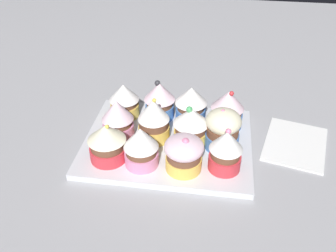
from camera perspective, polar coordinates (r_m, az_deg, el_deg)
name	(u,v)px	position (r cm, az deg, el deg)	size (l,w,h in cm)	color
ground_plane	(168,151)	(68.84, 0.00, -3.85)	(180.00, 180.00, 3.00)	#9E9EA3
baking_tray	(168,142)	(67.51, 0.00, -2.48)	(29.92, 23.33, 1.20)	silver
cupcake_0	(227,109)	(69.27, 9.15, 2.64)	(6.12, 6.12, 7.83)	#477AC6
cupcake_1	(191,103)	(70.54, 3.55, 3.55)	(6.17, 6.17, 7.05)	#477AC6
cupcake_2	(160,100)	(70.96, -1.31, 4.10)	(5.96, 5.96, 7.92)	#477AC6
cupcake_3	(124,100)	(72.20, -6.76, 4.02)	(5.78, 5.78, 6.84)	#EFC651
cupcake_4	(223,129)	(63.95, 8.45, -0.46)	(6.08, 6.08, 7.73)	#477AC6
cupcake_5	(191,124)	(64.87, 3.57, 0.30)	(6.28, 6.28, 7.40)	#EFC651
cupcake_6	(153,120)	(64.85, -2.25, 0.89)	(5.61, 5.61, 8.49)	#EFC651
cupcake_7	(118,117)	(66.83, -7.71, 1.34)	(5.71, 5.71, 7.44)	pink
cupcake_8	(226,150)	(59.56, 8.90, -3.68)	(5.43, 5.43, 7.72)	#D1333D
cupcake_9	(184,153)	(59.18, 2.46, -4.21)	(6.38, 6.38, 6.58)	#EFC651
cupcake_10	(141,146)	(59.95, -4.18, -3.16)	(5.72, 5.72, 7.16)	pink
cupcake_11	(107,142)	(61.75, -9.37, -2.44)	(6.37, 6.37, 7.07)	#D1333D
napkin	(295,143)	(71.65, 19.04, -2.51)	(10.55, 13.65, 0.60)	white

